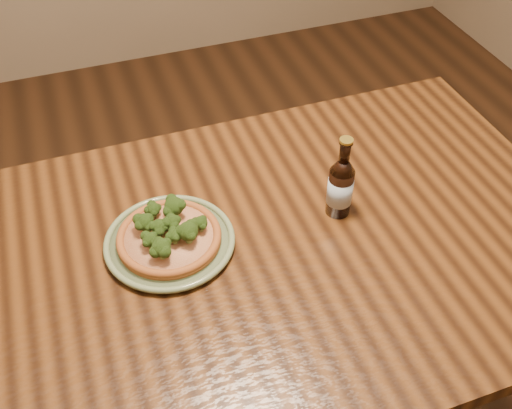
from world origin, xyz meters
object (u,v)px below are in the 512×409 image
object	(u,v)px
table	(227,284)
beer_bottle	(340,186)
plate	(170,242)
pizza	(169,235)

from	to	relation	value
table	beer_bottle	size ratio (longest dim) A/B	7.87
beer_bottle	plate	bearing A→B (deg)	-172.51
plate	beer_bottle	distance (m)	0.39
table	beer_bottle	world-z (taller)	beer_bottle
plate	pizza	xyz separation A→B (m)	(0.00, 0.00, 0.02)
plate	table	bearing A→B (deg)	-34.56
pizza	beer_bottle	size ratio (longest dim) A/B	1.09
plate	pizza	bearing A→B (deg)	42.31
table	beer_bottle	distance (m)	0.33
plate	pizza	distance (m)	0.02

